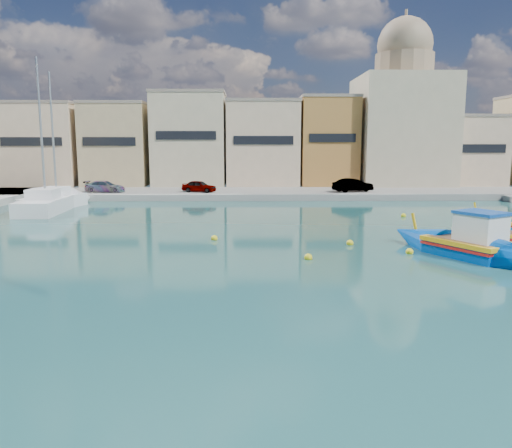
# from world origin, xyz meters

# --- Properties ---
(ground) EXTENTS (160.00, 160.00, 0.00)m
(ground) POSITION_xyz_m (0.00, 0.00, 0.00)
(ground) COLOR #123836
(ground) RESTS_ON ground
(north_quay) EXTENTS (80.00, 8.00, 0.60)m
(north_quay) POSITION_xyz_m (0.00, 32.00, 0.30)
(north_quay) COLOR gray
(north_quay) RESTS_ON ground
(north_townhouses) EXTENTS (83.20, 7.87, 10.19)m
(north_townhouses) POSITION_xyz_m (6.68, 39.36, 5.00)
(north_townhouses) COLOR #D2B591
(north_townhouses) RESTS_ON ground
(church_block) EXTENTS (10.00, 10.00, 19.10)m
(church_block) POSITION_xyz_m (10.00, 40.00, 8.41)
(church_block) COLOR #BEB08E
(church_block) RESTS_ON ground
(parked_cars) EXTENTS (27.67, 2.59, 1.28)m
(parked_cars) POSITION_xyz_m (-9.59, 30.50, 1.18)
(parked_cars) COLOR #4C1919
(parked_cars) RESTS_ON north_quay
(luzzu_blue_cabin) EXTENTS (6.50, 9.17, 3.28)m
(luzzu_blue_cabin) POSITION_xyz_m (2.81, 5.12, 0.40)
(luzzu_blue_cabin) COLOR #0045AB
(luzzu_blue_cabin) RESTS_ON ground
(luzzu_green) EXTENTS (3.67, 7.62, 2.33)m
(luzzu_green) POSITION_xyz_m (8.18, 12.44, 0.25)
(luzzu_green) COLOR #0B7553
(luzzu_green) RESTS_ON ground
(yacht_north) EXTENTS (4.27, 9.01, 11.60)m
(yacht_north) POSITION_xyz_m (-22.60, 24.74, 0.46)
(yacht_north) COLOR white
(yacht_north) RESTS_ON ground
(yacht_midnorth) EXTENTS (3.06, 8.79, 12.30)m
(yacht_midnorth) POSITION_xyz_m (-22.74, 21.93, 0.49)
(yacht_midnorth) COLOR white
(yacht_midnorth) RESTS_ON ground
(mooring_buoys) EXTENTS (24.97, 25.11, 0.36)m
(mooring_buoys) POSITION_xyz_m (0.65, 5.46, 0.08)
(mooring_buoys) COLOR yellow
(mooring_buoys) RESTS_ON ground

